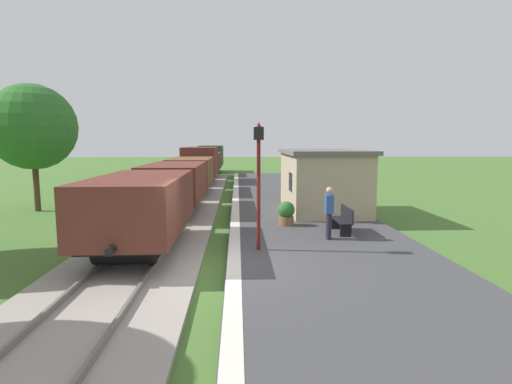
{
  "coord_description": "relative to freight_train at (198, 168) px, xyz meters",
  "views": [
    {
      "loc": [
        0.5,
        -9.93,
        3.4
      ],
      "look_at": [
        1.29,
        6.77,
        1.28
      ],
      "focal_mm": 27.92,
      "sensor_mm": 36.0,
      "label": 1
    }
  ],
  "objects": [
    {
      "name": "bench_down_platform",
      "position": [
        6.57,
        -6.82,
        -0.78
      ],
      "size": [
        0.42,
        1.5,
        0.91
      ],
      "color": "black",
      "rests_on": "platform_slab"
    },
    {
      "name": "person_waiting",
      "position": [
        5.86,
        -16.73,
        -0.32
      ],
      "size": [
        0.27,
        0.4,
        1.71
      ],
      "rotation": [
        0.0,
        0.0,
        3.07
      ],
      "color": "black",
      "rests_on": "platform_slab"
    },
    {
      "name": "potted_planter",
      "position": [
        4.74,
        -14.53,
        -0.78
      ],
      "size": [
        0.64,
        0.64,
        0.92
      ],
      "color": "brown",
      "rests_on": "platform_slab"
    },
    {
      "name": "platform_edge_stripe",
      "position": [
        2.8,
        -19.34,
        -1.25
      ],
      "size": [
        0.36,
        60.0,
        0.01
      ],
      "primitive_type": "cube",
      "color": "silver",
      "rests_on": "platform_slab"
    },
    {
      "name": "freight_train",
      "position": [
        0.0,
        0.0,
        0.0
      ],
      "size": [
        2.5,
        39.2,
        2.72
      ],
      "color": "brown",
      "rests_on": "rail_near"
    },
    {
      "name": "platform_slab",
      "position": [
        5.6,
        -19.34,
        -1.38
      ],
      "size": [
        6.0,
        60.0,
        0.25
      ],
      "primitive_type": "cube",
      "color": "#424244",
      "rests_on": "ground"
    },
    {
      "name": "bench_near_hut",
      "position": [
        6.57,
        -15.85,
        -0.78
      ],
      "size": [
        0.42,
        1.5,
        0.91
      ],
      "color": "black",
      "rests_on": "platform_slab"
    },
    {
      "name": "station_hut",
      "position": [
        6.8,
        -11.21,
        0.15
      ],
      "size": [
        3.5,
        5.8,
        2.78
      ],
      "color": "tan",
      "rests_on": "platform_slab"
    },
    {
      "name": "track_ballast",
      "position": [
        -0.0,
        -19.34,
        -1.45
      ],
      "size": [
        3.8,
        60.0,
        0.12
      ],
      "primitive_type": "cube",
      "color": "#9E9389",
      "rests_on": "ground"
    },
    {
      "name": "tree_trackside_far",
      "position": [
        -6.95,
        -9.42,
        2.59
      ],
      "size": [
        4.11,
        4.11,
        6.16
      ],
      "color": "#4C3823",
      "rests_on": "ground"
    },
    {
      "name": "rail_near",
      "position": [
        0.72,
        -19.34,
        -1.32
      ],
      "size": [
        0.07,
        60.0,
        0.14
      ],
      "primitive_type": "cube",
      "color": "slate",
      "rests_on": "track_ballast"
    },
    {
      "name": "rail_far",
      "position": [
        -0.72,
        -19.34,
        -1.32
      ],
      "size": [
        0.07,
        60.0,
        0.14
      ],
      "primitive_type": "cube",
      "color": "slate",
      "rests_on": "track_ballast"
    },
    {
      "name": "lamp_post_near",
      "position": [
        3.51,
        -17.92,
        1.3
      ],
      "size": [
        0.28,
        0.28,
        3.7
      ],
      "color": "#591414",
      "rests_on": "platform_slab"
    },
    {
      "name": "ground_plane",
      "position": [
        2.4,
        -19.34,
        -1.51
      ],
      "size": [
        160.0,
        160.0,
        0.0
      ],
      "primitive_type": "plane",
      "color": "#47702D"
    }
  ]
}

